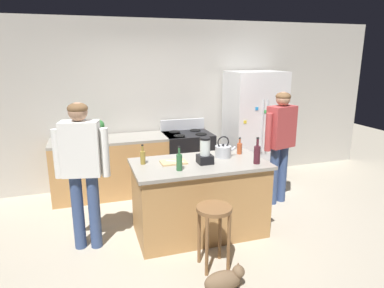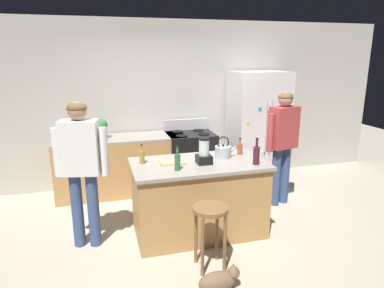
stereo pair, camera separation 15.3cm
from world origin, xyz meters
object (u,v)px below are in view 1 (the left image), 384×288
cutting_board (174,162)px  bottle_vinegar (143,157)px  tea_kettle (223,151)px  chef_knife (175,161)px  potted_plant (98,128)px  bottle_wine (257,154)px  stove_range (188,159)px  refrigerator (254,127)px  bar_stool (214,221)px  person_by_sink_right (281,137)px  kitchen_island (199,198)px  blender_appliance (205,153)px  bottle_cooking_sauce (240,148)px  person_by_island_left (82,163)px  cat (224,280)px  bottle_olive_oil (179,162)px

cutting_board → bottle_vinegar: bearing=167.9°
tea_kettle → chef_knife: size_ratio=1.25×
potted_plant → bottle_wine: size_ratio=0.95×
stove_range → bottle_vinegar: size_ratio=4.62×
refrigerator → bar_stool: 2.78m
person_by_sink_right → refrigerator: bearing=84.3°
refrigerator → bottle_wine: 1.96m
bottle_vinegar → kitchen_island: bearing=-12.2°
refrigerator → potted_plant: size_ratio=6.27×
stove_range → blender_appliance: bearing=-99.7°
bottle_vinegar → chef_knife: size_ratio=1.07×
bottle_wine → bar_stool: bearing=-145.9°
blender_appliance → person_by_sink_right: bearing=22.1°
cutting_board → chef_knife: 0.02m
cutting_board → stove_range: bearing=67.0°
bottle_wine → bottle_cooking_sauce: bottle_wine is taller
kitchen_island → person_by_island_left: person_by_island_left is taller
bottle_wine → bottle_cooking_sauce: (-0.02, 0.43, -0.04)m
person_by_island_left → cutting_board: (1.02, 0.00, -0.09)m
bar_stool → bottle_cooking_sauce: bottle_cooking_sauce is taller
person_by_island_left → bottle_cooking_sauce: bearing=3.6°
bottle_cooking_sauce → cutting_board: 0.92m
kitchen_island → chef_knife: chef_knife is taller
refrigerator → bar_stool: bearing=-125.5°
person_by_sink_right → bottle_wine: bearing=-136.3°
kitchen_island → cutting_board: cutting_board is taller
stove_range → cutting_board: (-0.62, -1.46, 0.45)m
bottle_cooking_sauce → bar_stool: bearing=-127.4°
cat → cutting_board: bearing=98.0°
bottle_wine → chef_knife: bottle_wine is taller
cat → potted_plant: bearing=109.5°
kitchen_island → stove_range: stove_range is taller
person_by_island_left → cat: size_ratio=3.22×
stove_range → bottle_olive_oil: (-0.62, -1.73, 0.54)m
cat → chef_knife: 1.45m
person_by_island_left → cutting_board: size_ratio=5.58×
person_by_sink_right → cat: person_by_sink_right is taller
refrigerator → potted_plant: 2.58m
chef_knife → refrigerator: bearing=66.0°
stove_range → bottle_vinegar: bearing=-124.9°
refrigerator → blender_appliance: (-1.45, -1.55, 0.10)m
bottle_wine → cat: bearing=-131.0°
bar_stool → bottle_olive_oil: (-0.21, 0.53, 0.49)m
bar_stool → bottle_olive_oil: 0.75m
bottle_wine → potted_plant: bearing=133.5°
potted_plant → bottle_wine: bottle_wine is taller
cat → bottle_wine: 1.47m
person_by_island_left → bottle_olive_oil: bearing=-14.6°
refrigerator → stove_range: bearing=178.8°
kitchen_island → cat: 1.18m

